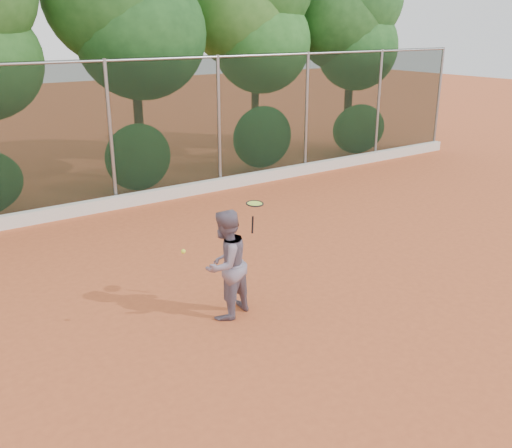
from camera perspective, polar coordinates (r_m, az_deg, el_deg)
ground at (r=8.76m, az=3.80°, el=-9.53°), size 80.00×80.00×0.00m
concrete_curb at (r=14.26m, az=-13.54°, el=2.16°), size 24.00×0.20×0.30m
tennis_player at (r=8.52m, az=-3.06°, el=-4.06°), size 1.00×0.89×1.69m
chainlink_fence at (r=14.03m, az=-14.37°, el=9.02°), size 24.09×0.09×3.50m
foliage_backdrop at (r=15.54m, az=-19.97°, el=18.89°), size 23.70×3.63×7.55m
tennis_racket at (r=8.45m, az=-0.15°, el=1.80°), size 0.28×0.28×0.51m
tennis_ball_in_flight at (r=7.74m, az=-7.28°, el=-2.74°), size 0.06×0.06×0.06m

